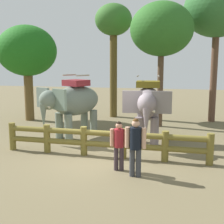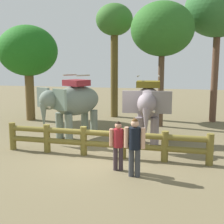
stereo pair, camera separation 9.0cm
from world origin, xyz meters
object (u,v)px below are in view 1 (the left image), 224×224
object	(u,v)px
elephant_center	(148,105)
tree_far_right	(113,25)
tourist_woman_in_black	(119,142)
tree_deep_back	(162,30)
log_fence	(103,140)
tree_back_center	(217,10)
elephant_near_left	(73,102)
tourist_man_in_blue	(136,143)
tree_far_left	(27,52)

from	to	relation	value
elephant_center	tree_far_right	bearing A→B (deg)	116.77
tourist_woman_in_black	tree_deep_back	distance (m)	8.05
log_fence	tree_back_center	xyz separation A→B (m)	(4.32, 7.77, 5.55)
elephant_center	tree_back_center	bearing A→B (deg)	60.15
tourist_woman_in_black	elephant_near_left	bearing A→B (deg)	128.20
log_fence	tree_deep_back	distance (m)	7.34
tourist_man_in_blue	tree_deep_back	bearing A→B (deg)	89.16
tourist_woman_in_black	tree_far_left	distance (m)	10.21
tourist_man_in_blue	tree_far_left	bearing A→B (deg)	135.50
elephant_near_left	tree_far_right	size ratio (longest dim) A/B	0.48
tourist_man_in_blue	elephant_center	bearing A→B (deg)	92.05
tourist_woman_in_black	tree_back_center	distance (m)	10.97
elephant_center	tree_back_center	xyz separation A→B (m)	(3.06, 5.32, 4.58)
elephant_near_left	tree_far_left	size ratio (longest dim) A/B	0.61
tree_back_center	log_fence	bearing A→B (deg)	-119.05
elephant_near_left	tourist_woman_in_black	size ratio (longest dim) A/B	2.12
elephant_near_left	tourist_man_in_blue	distance (m)	5.40
tree_deep_back	tourist_woman_in_black	bearing A→B (deg)	-95.63
elephant_center	elephant_near_left	bearing A→B (deg)	179.32
log_fence	tourist_man_in_blue	world-z (taller)	tourist_man_in_blue
elephant_near_left	tree_far_left	world-z (taller)	tree_far_left
tree_far_right	tree_back_center	bearing A→B (deg)	-1.54
elephant_near_left	tree_back_center	bearing A→B (deg)	39.58
elephant_center	tree_far_right	size ratio (longest dim) A/B	0.48
tree_deep_back	tree_back_center	bearing A→B (deg)	36.32
tree_back_center	tree_far_right	xyz separation A→B (m)	(-5.82, 0.16, -0.62)
tree_far_right	tree_deep_back	world-z (taller)	tree_far_right
log_fence	elephant_near_left	bearing A→B (deg)	129.81
tourist_man_in_blue	tourist_woman_in_black	bearing A→B (deg)	146.00
tourist_man_in_blue	tree_back_center	bearing A→B (deg)	72.74
elephant_center	log_fence	bearing A→B (deg)	-117.26
tourist_man_in_blue	tree_far_right	xyz separation A→B (m)	(-2.91, 9.52, 4.53)
tree_far_right	tourist_woman_in_black	bearing A→B (deg)	-75.66
tourist_man_in_blue	tree_far_right	distance (m)	10.94
log_fence	elephant_near_left	xyz separation A→B (m)	(-2.07, 2.49, 0.97)
elephant_near_left	tourist_woman_in_black	world-z (taller)	elephant_near_left
tourist_woman_in_black	tree_far_right	size ratio (longest dim) A/B	0.23
tourist_woman_in_black	tree_deep_back	bearing A→B (deg)	84.37
tourist_man_in_blue	tree_deep_back	size ratio (longest dim) A/B	0.27
log_fence	tourist_woman_in_black	bearing A→B (deg)	-55.35
tree_far_left	tree_deep_back	distance (m)	7.61
log_fence	tree_deep_back	xyz separation A→B (m)	(1.51, 5.71, 4.35)
tourist_woman_in_black	tree_far_right	xyz separation A→B (m)	(-2.33, 9.13, 4.63)
elephant_near_left	tourist_man_in_blue	bearing A→B (deg)	-49.53
elephant_center	tourist_man_in_blue	distance (m)	4.08
tree_back_center	elephant_center	bearing A→B (deg)	-119.85
elephant_near_left	tree_far_right	world-z (taller)	tree_far_right
tree_deep_back	log_fence	bearing A→B (deg)	-104.84
tree_far_left	tree_far_right	bearing A→B (deg)	26.12
tree_deep_back	elephant_center	bearing A→B (deg)	-94.41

